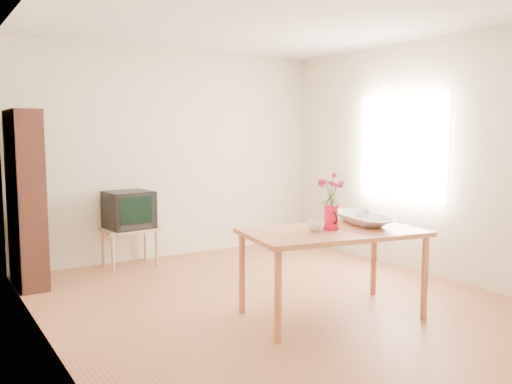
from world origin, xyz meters
TOP-DOWN VIEW (x-y plane):
  - room at (0.03, 0.00)m, footprint 4.50×4.50m
  - table at (0.19, -0.62)m, footprint 1.61×1.08m
  - tv_stand at (-0.70, 1.97)m, footprint 0.60×0.45m
  - bookshelf at (-1.85, 1.75)m, footprint 0.28×0.70m
  - pitcher at (0.20, -0.59)m, footprint 0.14×0.21m
  - flowers at (0.20, -0.59)m, footprint 0.24×0.24m
  - mug at (0.03, -0.58)m, footprint 0.14×0.14m
  - bowl at (0.63, -0.52)m, footprint 0.65×0.65m
  - teacup_a at (0.59, -0.52)m, footprint 0.09×0.09m
  - teacup_b at (0.67, -0.50)m, footprint 0.08×0.08m
  - television at (-0.70, 1.98)m, footprint 0.54×0.51m

SIDE VIEW (x-z plane):
  - tv_stand at x=-0.70m, z-range 0.16..0.62m
  - table at x=0.19m, z-range 0.30..1.05m
  - television at x=-0.70m, z-range 0.46..0.90m
  - mug at x=0.03m, z-range 0.75..0.85m
  - bookshelf at x=-1.85m, z-range -0.06..1.74m
  - pitcher at x=0.20m, z-range 0.74..0.95m
  - teacup_a at x=0.59m, z-range 0.92..0.98m
  - teacup_b at x=0.67m, z-range 0.92..0.99m
  - bowl at x=0.63m, z-range 0.75..1.25m
  - flowers at x=0.20m, z-range 0.95..1.29m
  - room at x=0.03m, z-range -0.95..3.55m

